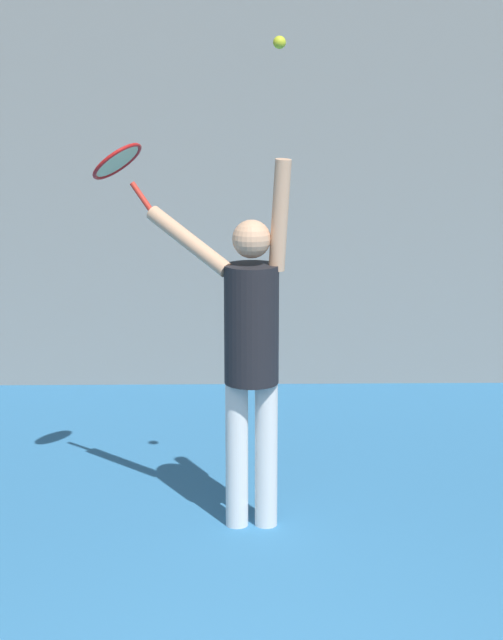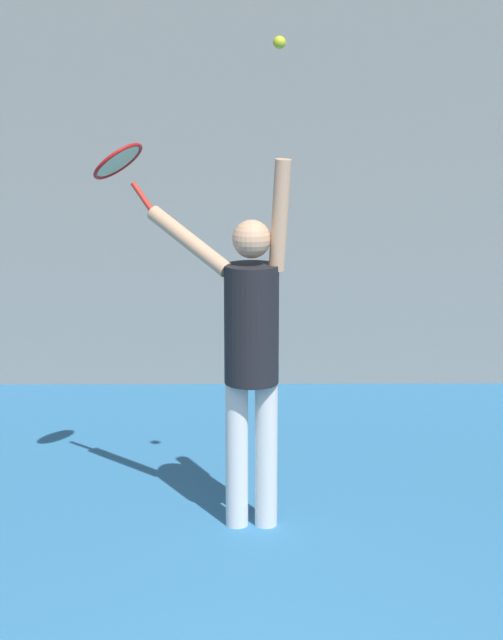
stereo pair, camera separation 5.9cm
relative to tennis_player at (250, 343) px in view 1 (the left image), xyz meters
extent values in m
cube|color=gray|center=(-0.03, 2.92, 1.41)|extent=(18.00, 0.10, 5.00)
cylinder|color=white|center=(-0.08, -0.01, -0.66)|extent=(0.13, 0.13, 0.87)
cylinder|color=white|center=(0.09, -0.01, -0.66)|extent=(0.13, 0.13, 0.87)
cylinder|color=black|center=(0.01, -0.01, 0.11)|extent=(0.31, 0.31, 0.68)
sphere|color=#D8A884|center=(0.01, -0.01, 0.59)|extent=(0.21, 0.21, 0.21)
cylinder|color=#D8A884|center=(0.16, -0.02, 0.73)|extent=(0.16, 0.15, 0.62)
cylinder|color=#D8A884|center=(-0.34, 0.17, 0.56)|extent=(0.52, 0.44, 0.35)
cylinder|color=red|center=(-0.62, 0.38, 0.77)|extent=(0.16, 0.11, 0.18)
torus|color=red|center=(-0.76, 0.46, 0.97)|extent=(0.40, 0.42, 0.23)
cylinder|color=beige|center=(-0.76, 0.46, 0.97)|extent=(0.34, 0.36, 0.19)
sphere|color=#CCDB2D|center=(0.16, -0.03, 1.65)|extent=(0.07, 0.07, 0.07)
camera|label=1|loc=(-0.10, -6.30, 1.63)|focal=65.00mm
camera|label=2|loc=(-0.04, -6.30, 1.63)|focal=65.00mm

